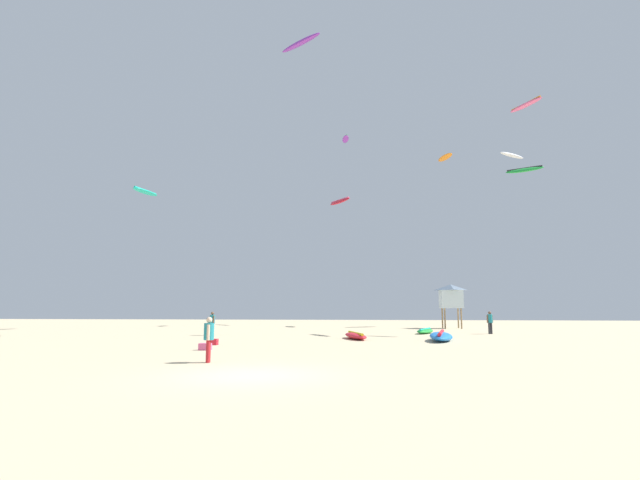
% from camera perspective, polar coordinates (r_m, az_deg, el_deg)
% --- Properties ---
extents(ground_plane, '(120.00, 120.00, 0.00)m').
position_cam_1_polar(ground_plane, '(14.78, -8.21, -15.92)').
color(ground_plane, beige).
extents(person_foreground, '(0.38, 0.54, 1.66)m').
position_cam_1_polar(person_foreground, '(18.33, -13.29, -11.20)').
color(person_foreground, '#B21E23').
rests_on(person_foreground, ground).
extents(person_midground, '(0.51, 0.38, 1.69)m').
position_cam_1_polar(person_midground, '(38.38, 19.85, -9.16)').
color(person_midground, '#2D2D33').
rests_on(person_midground, ground).
extents(person_left, '(0.41, 0.44, 1.68)m').
position_cam_1_polar(person_left, '(35.31, -12.89, -9.58)').
color(person_left, '#2D2D33').
rests_on(person_left, ground).
extents(kite_grounded_near, '(2.01, 3.85, 0.47)m').
position_cam_1_polar(kite_grounded_near, '(30.59, 4.32, -11.46)').
color(kite_grounded_near, red).
rests_on(kite_grounded_near, ground).
extents(kite_grounded_mid, '(2.07, 3.44, 0.41)m').
position_cam_1_polar(kite_grounded_mid, '(37.68, 12.60, -10.68)').
color(kite_grounded_mid, green).
rests_on(kite_grounded_mid, ground).
extents(kite_grounded_far, '(2.28, 4.96, 0.62)m').
position_cam_1_polar(kite_grounded_far, '(30.00, 14.44, -11.18)').
color(kite_grounded_far, blue).
rests_on(kite_grounded_far, ground).
extents(lifeguard_tower, '(2.30, 2.30, 4.15)m').
position_cam_1_polar(lifeguard_tower, '(47.03, 15.54, -6.53)').
color(lifeguard_tower, '#8C704C').
rests_on(lifeguard_tower, ground).
extents(cooler_box, '(0.56, 0.36, 0.32)m').
position_cam_1_polar(cooler_box, '(26.58, -12.87, -11.92)').
color(cooler_box, red).
rests_on(cooler_box, ground).
extents(gear_bag, '(0.56, 0.36, 0.32)m').
position_cam_1_polar(gear_bag, '(23.54, -13.71, -12.42)').
color(gear_bag, '#E5598C').
rests_on(gear_bag, ground).
extents(kite_aloft_0, '(2.77, 1.93, 0.61)m').
position_cam_1_polar(kite_aloft_0, '(39.23, 23.48, 7.79)').
color(kite_aloft_0, green).
extents(kite_aloft_1, '(4.24, 3.60, 1.05)m').
position_cam_1_polar(kite_aloft_1, '(43.19, -2.36, 22.71)').
color(kite_aloft_1, purple).
extents(kite_aloft_2, '(1.08, 2.56, 0.38)m').
position_cam_1_polar(kite_aloft_2, '(56.55, 3.10, 12.07)').
color(kite_aloft_2, purple).
extents(kite_aloft_3, '(2.33, 3.21, 0.53)m').
position_cam_1_polar(kite_aloft_3, '(43.18, 23.61, 14.73)').
color(kite_aloft_3, '#E5598C').
extents(kite_aloft_4, '(3.21, 3.66, 0.93)m').
position_cam_1_polar(kite_aloft_4, '(56.60, 2.41, 4.71)').
color(kite_aloft_4, red).
extents(kite_aloft_5, '(1.70, 3.13, 0.44)m').
position_cam_1_polar(kite_aloft_5, '(55.37, 14.88, 9.63)').
color(kite_aloft_5, orange).
extents(kite_aloft_6, '(1.66, 3.52, 0.40)m').
position_cam_1_polar(kite_aloft_6, '(48.88, -20.35, 5.49)').
color(kite_aloft_6, '#19B29E').
extents(kite_aloft_7, '(3.76, 3.31, 0.72)m').
position_cam_1_polar(kite_aloft_7, '(56.96, 22.17, 9.45)').
color(kite_aloft_7, white).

